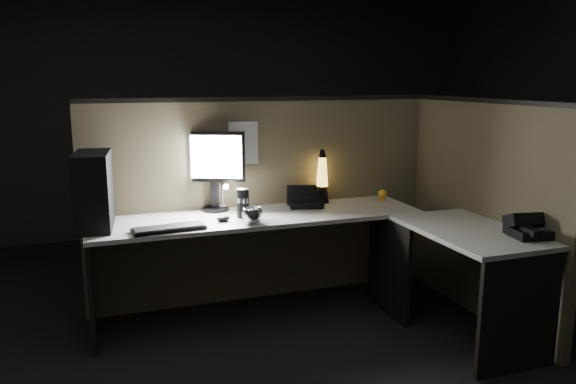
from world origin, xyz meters
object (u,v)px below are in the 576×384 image
object	(u,v)px
pc_tower	(94,190)
monitor	(214,163)
keyboard	(169,229)
desk_phone	(530,227)
lava_lamp	(322,181)

from	to	relation	value
pc_tower	monitor	size ratio (longest dim) A/B	0.85
pc_tower	keyboard	distance (m)	0.54
pc_tower	desk_phone	xyz separation A→B (m)	(2.46, -1.09, -0.18)
pc_tower	keyboard	bearing A→B (deg)	-22.69
pc_tower	lava_lamp	distance (m)	1.65
monitor	lava_lamp	size ratio (longest dim) A/B	1.39
keyboard	lava_lamp	world-z (taller)	lava_lamp
pc_tower	desk_phone	bearing A→B (deg)	-17.81
keyboard	pc_tower	bearing A→B (deg)	145.13
pc_tower	keyboard	size ratio (longest dim) A/B	1.07
pc_tower	desk_phone	size ratio (longest dim) A/B	1.65
lava_lamp	monitor	bearing A→B (deg)	177.82
pc_tower	lava_lamp	xyz separation A→B (m)	(1.64, 0.18, -0.07)
keyboard	desk_phone	bearing A→B (deg)	-28.91
lava_lamp	desk_phone	xyz separation A→B (m)	(0.82, -1.27, -0.11)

